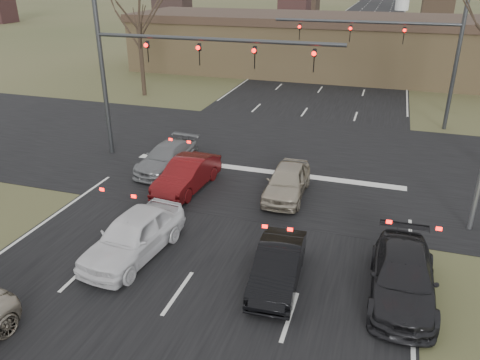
# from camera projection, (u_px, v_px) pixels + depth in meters

# --- Properties ---
(road_main) EXTENTS (14.00, 300.00, 0.02)m
(road_main) POSITION_uv_depth(u_px,v_px,m) (353.00, 42.00, 63.85)
(road_main) COLOR black
(road_main) RESTS_ON ground
(road_cross) EXTENTS (200.00, 14.00, 0.02)m
(road_cross) POSITION_uv_depth(u_px,v_px,m) (273.00, 157.00, 24.78)
(road_cross) COLOR black
(road_cross) RESTS_ON ground
(building) EXTENTS (42.40, 10.40, 5.30)m
(building) POSITION_uv_depth(u_px,v_px,m) (356.00, 46.00, 43.10)
(building) COLOR #8F754D
(building) RESTS_ON ground
(mast_arm_near) EXTENTS (12.12, 0.24, 8.00)m
(mast_arm_near) POSITION_uv_depth(u_px,v_px,m) (160.00, 61.00, 22.42)
(mast_arm_near) COLOR #383A3D
(mast_arm_near) RESTS_ON ground
(mast_arm_far) EXTENTS (11.12, 0.24, 8.00)m
(mast_arm_far) POSITION_uv_depth(u_px,v_px,m) (408.00, 44.00, 27.95)
(mast_arm_far) COLOR #383A3D
(mast_arm_far) RESTS_ON ground
(streetlight_right_far) EXTENTS (2.34, 0.25, 10.00)m
(streetlight_right_far) POSITION_uv_depth(u_px,v_px,m) (460.00, 29.00, 30.32)
(streetlight_right_far) COLOR gray
(streetlight_right_far) RESTS_ON ground
(car_white_sedan) EXTENTS (2.30, 4.72, 1.55)m
(car_white_sedan) POSITION_uv_depth(u_px,v_px,m) (133.00, 235.00, 16.01)
(car_white_sedan) COLOR white
(car_white_sedan) RESTS_ON ground
(car_black_hatch) EXTENTS (1.60, 3.94, 1.27)m
(car_black_hatch) POSITION_uv_depth(u_px,v_px,m) (278.00, 266.00, 14.60)
(car_black_hatch) COLOR black
(car_black_hatch) RESTS_ON ground
(car_charcoal_sedan) EXTENTS (1.97, 4.69, 1.35)m
(car_charcoal_sedan) POSITION_uv_depth(u_px,v_px,m) (403.00, 277.00, 14.01)
(car_charcoal_sedan) COLOR black
(car_charcoal_sedan) RESTS_ON ground
(car_grey_ahead) EXTENTS (2.08, 4.46, 1.26)m
(car_grey_ahead) POSITION_uv_depth(u_px,v_px,m) (167.00, 157.00, 23.07)
(car_grey_ahead) COLOR slate
(car_grey_ahead) RESTS_ON ground
(car_red_ahead) EXTENTS (1.82, 4.36, 1.40)m
(car_red_ahead) POSITION_uv_depth(u_px,v_px,m) (187.00, 175.00, 20.93)
(car_red_ahead) COLOR #530B0D
(car_red_ahead) RESTS_ON ground
(car_silver_ahead) EXTENTS (1.70, 4.09, 1.38)m
(car_silver_ahead) POSITION_uv_depth(u_px,v_px,m) (287.00, 181.00, 20.31)
(car_silver_ahead) COLOR #A79D87
(car_silver_ahead) RESTS_ON ground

